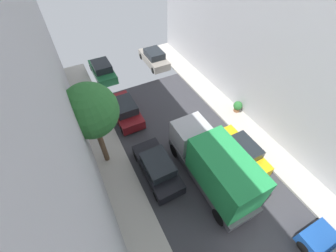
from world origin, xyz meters
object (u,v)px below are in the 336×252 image
parked_car_left_4 (125,110)px  parked_car_left_5 (102,70)px  delivery_truck (214,165)px  parked_car_right_3 (154,58)px  street_tree_0 (90,111)px  potted_plant_4 (238,106)px  parked_car_left_3 (157,168)px  parked_car_right_2 (240,152)px  potted_plant_5 (81,100)px

parked_car_left_4 → parked_car_left_5: size_ratio=1.00×
parked_car_left_4 → delivery_truck: delivery_truck is taller
parked_car_left_5 → parked_car_right_3: same height
parked_car_left_4 → parked_car_left_5: 6.37m
parked_car_left_4 → street_tree_0: 5.73m
potted_plant_4 → parked_car_left_3: bearing=-164.9°
parked_car_left_3 → parked_car_right_2: size_ratio=1.00×
parked_car_left_4 → parked_car_left_5: bearing=90.0°
delivery_truck → potted_plant_5: (-5.51, 10.92, -1.14)m
delivery_truck → street_tree_0: (-5.27, 4.51, 2.76)m
street_tree_0 → potted_plant_4: size_ratio=6.35×
parked_car_right_3 → street_tree_0: street_tree_0 is taller
parked_car_left_5 → street_tree_0: bearing=-104.8°
delivery_truck → parked_car_right_3: bearing=79.1°
delivery_truck → parked_car_right_2: bearing=11.1°
parked_car_left_3 → parked_car_left_5: bearing=90.0°
parked_car_left_5 → parked_car_left_3: bearing=-90.0°
parked_car_left_4 → parked_car_right_3: 8.19m
parked_car_left_3 → potted_plant_4: 8.55m
street_tree_0 → potted_plant_5: bearing=92.1°
parked_car_left_4 → parked_car_right_2: 9.14m
parked_car_left_4 → parked_car_left_5: same height
parked_car_left_4 → parked_car_right_2: same height
parked_car_left_4 → delivery_truck: (2.70, -7.90, 1.07)m
delivery_truck → potted_plant_4: size_ratio=7.03×
parked_car_right_3 → potted_plant_4: 10.26m
parked_car_left_4 → street_tree_0: (-2.57, -3.39, 3.83)m
delivery_truck → potted_plant_4: 7.06m
delivery_truck → parked_car_left_4: bearing=108.9°
parked_car_left_4 → parked_car_right_2: size_ratio=1.00×
parked_car_left_5 → potted_plant_5: size_ratio=4.49×
parked_car_right_3 → street_tree_0: size_ratio=0.70×
potted_plant_4 → potted_plant_5: bearing=148.8°
parked_car_left_3 → delivery_truck: 3.51m
street_tree_0 → parked_car_right_3: bearing=50.1°
parked_car_right_2 → street_tree_0: bearing=153.5°
parked_car_left_5 → parked_car_left_4: bearing=-90.0°
delivery_truck → parked_car_left_3: bearing=143.8°
parked_car_left_5 → delivery_truck: size_ratio=0.64×
street_tree_0 → potted_plant_4: (10.83, -0.31, -3.89)m
delivery_truck → potted_plant_5: size_ratio=7.06×
parked_car_left_5 → potted_plant_4: (8.26, -10.07, -0.05)m
parked_car_left_3 → potted_plant_4: (8.26, 2.23, -0.05)m
parked_car_left_3 → delivery_truck: (2.70, -1.98, 1.07)m
parked_car_right_2 → parked_car_right_3: size_ratio=1.00×
potted_plant_4 → parked_car_right_3: bearing=106.2°
parked_car_right_2 → parked_car_left_4: bearing=126.2°
parked_car_left_4 → parked_car_left_3: bearing=-90.0°
parked_car_right_2 → parked_car_right_3: same height
potted_plant_4 → potted_plant_5: (-11.07, 6.71, -0.02)m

